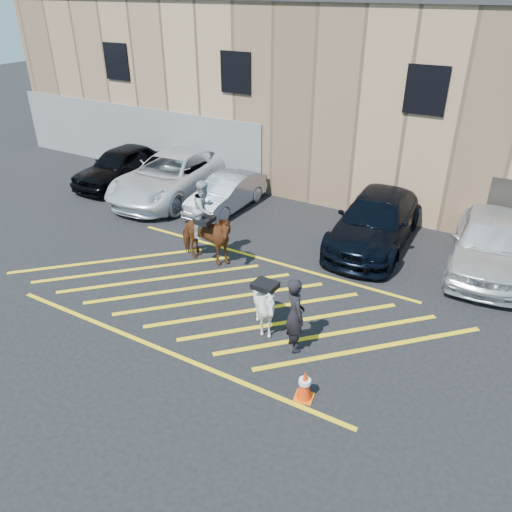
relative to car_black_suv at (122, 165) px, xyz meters
The scene contains 12 objects.
ground 10.01m from the car_black_suv, 30.59° to the right, with size 90.00×90.00×0.00m, color black.
car_black_suv is the anchor object (origin of this frame).
car_white_pickup 2.73m from the car_black_suv, ahead, with size 2.82×6.11×1.70m, color white.
car_silver_sedan 5.36m from the car_black_suv, ahead, with size 1.36×3.89×1.28m, color #9A9EA8.
car_blue_suv 11.06m from the car_black_suv, ahead, with size 2.24×5.50×1.60m, color black.
car_white_suv 14.46m from the car_black_suv, ahead, with size 2.03×5.03×1.72m, color silver.
handler 12.81m from the car_black_suv, 29.20° to the right, with size 0.68×0.45×1.86m, color black.
warehouse 11.38m from the car_black_suv, 38.88° to the left, with size 32.42×10.20×7.30m.
hatching_zone 10.16m from the car_black_suv, 32.05° to the right, with size 12.60×5.12×0.01m.
mounted_bay 8.08m from the car_black_suv, 28.95° to the right, with size 2.02×0.98×2.63m.
saddled_white 11.95m from the car_black_suv, 30.49° to the right, with size 1.27×1.41×1.50m.
traffic_cone 14.29m from the car_black_suv, 32.19° to the right, with size 0.44×0.44×0.73m.
Camera 1 is at (6.46, -9.64, 7.52)m, focal length 35.00 mm.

